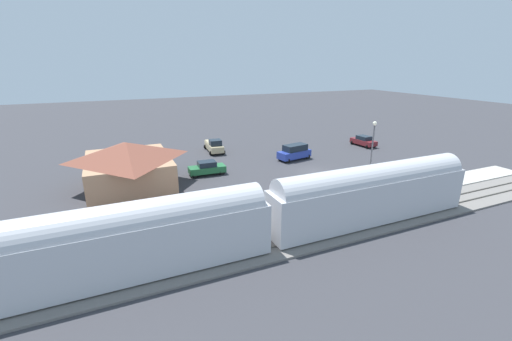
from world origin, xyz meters
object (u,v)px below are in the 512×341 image
station_building (129,164)px  sedan_green (207,168)px  passenger_train (267,212)px  pedestrian_on_platform (394,186)px  suv_blue (294,152)px  pedestrian_waiting_far (339,193)px  light_pole_near_platform (372,146)px  pickup_tan (214,146)px  sedan_maroon (363,141)px

station_building → sedan_green: bearing=-87.1°
passenger_train → pedestrian_on_platform: 16.55m
pedestrian_on_platform → suv_blue: (16.56, 2.14, -0.13)m
pedestrian_on_platform → pedestrian_waiting_far: same height
station_building → light_pole_near_platform: 26.97m
sedan_green → light_pole_near_platform: 19.67m
passenger_train → sedan_green: (18.46, -0.59, -1.98)m
pickup_tan → sedan_green: size_ratio=1.21×
passenger_train → sedan_green: bearing=-1.8°
sedan_green → passenger_train: bearing=178.2°
pedestrian_on_platform → pickup_tan: pickup_tan is taller
suv_blue → pickup_tan: size_ratio=0.93×
sedan_green → light_pole_near_platform: bearing=-127.2°
sedan_maroon → suv_blue: bearing=99.4°
suv_blue → light_pole_near_platform: bearing=-171.5°
pickup_tan → light_pole_near_platform: (-21.96, -11.23, 3.70)m
passenger_train → suv_blue: (19.92, -13.99, -1.71)m
sedan_maroon → pickup_tan: size_ratio=0.84×
pickup_tan → light_pole_near_platform: light_pole_near_platform is taller
pedestrian_on_platform → light_pole_near_platform: (3.44, 0.17, 3.45)m
passenger_train → pedestrian_on_platform: passenger_train is taller
suv_blue → pickup_tan: (8.84, 9.27, -0.12)m
suv_blue → light_pole_near_platform: 13.74m
passenger_train → pedestrian_waiting_far: bearing=-67.6°
station_building → pickup_tan: station_building is taller
pickup_tan → station_building: bearing=129.2°
pickup_tan → light_pole_near_platform: bearing=-152.9°
pedestrian_on_platform → sedan_maroon: bearing=-33.5°
station_building → suv_blue: bearing=-85.1°
pedestrian_waiting_far → light_pole_near_platform: 7.57m
passenger_train → station_building: passenger_train is taller
suv_blue → sedan_green: size_ratio=1.13×
pedestrian_waiting_far → sedan_green: bearing=32.6°
pedestrian_waiting_far → suv_blue: bearing=-14.8°
passenger_train → light_pole_near_platform: size_ratio=5.25×
station_building → pedestrian_on_platform: 28.67m
pedestrian_waiting_far → light_pole_near_platform: size_ratio=0.23×
light_pole_near_platform → passenger_train: bearing=113.1°
station_building → suv_blue: station_building is taller
pickup_tan → sedan_green: (-10.30, 4.14, -0.15)m
sedan_maroon → light_pole_near_platform: bearing=140.7°
pedestrian_waiting_far → sedan_maroon: size_ratio=0.37×
passenger_train → pedestrian_waiting_far: (4.05, -9.80, -1.58)m
pedestrian_on_platform → pedestrian_waiting_far: size_ratio=1.00×
pedestrian_waiting_far → sedan_green: size_ratio=0.37×
station_building → sedan_maroon: 37.47m
station_building → suv_blue: 22.61m
pedestrian_on_platform → sedan_green: bearing=45.8°
passenger_train → sedan_green: passenger_train is taller
suv_blue → sedan_maroon: 14.89m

